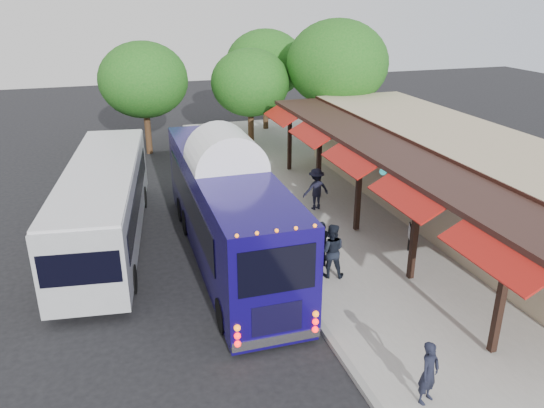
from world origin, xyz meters
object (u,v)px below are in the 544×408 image
object	(u,v)px
ped_a	(429,373)
sign_board	(410,233)
ped_b	(331,251)
coach_bus	(227,205)
ped_c	(322,244)
city_bus	(104,201)
ped_d	(316,189)

from	to	relation	value
ped_a	sign_board	distance (m)	7.77
ped_a	ped_b	bearing A→B (deg)	63.06
coach_bus	sign_board	world-z (taller)	coach_bus
ped_b	ped_c	distance (m)	0.73
city_bus	sign_board	bearing A→B (deg)	-15.24
sign_board	ped_d	bearing A→B (deg)	134.34
coach_bus	city_bus	size ratio (longest dim) A/B	1.02
ped_a	ped_b	xyz separation A→B (m)	(0.20, 6.01, 0.14)
ped_a	ped_d	xyz separation A→B (m)	(1.94, 11.63, 0.13)
ped_d	sign_board	size ratio (longest dim) A/B	1.75
coach_bus	ped_a	bearing A→B (deg)	-72.75
ped_a	ped_b	size ratio (longest dim) A/B	0.85
city_bus	ped_d	bearing A→B (deg)	10.29
sign_board	coach_bus	bearing A→B (deg)	-171.58
ped_d	ped_c	bearing A→B (deg)	65.62
ped_b	ped_d	world-z (taller)	ped_b
city_bus	ped_d	size ratio (longest dim) A/B	6.32
city_bus	sign_board	size ratio (longest dim) A/B	11.04
ped_a	ped_c	distance (m)	6.73
city_bus	ped_c	size ratio (longest dim) A/B	6.97
coach_bus	ped_b	bearing A→B (deg)	-42.93
sign_board	ped_c	bearing A→B (deg)	-153.20
ped_c	ped_d	size ratio (longest dim) A/B	0.91
coach_bus	ped_c	size ratio (longest dim) A/B	7.13
ped_b	city_bus	bearing A→B (deg)	-14.79
ped_c	ped_d	xyz separation A→B (m)	(1.76, 4.90, 0.08)
city_bus	ped_a	size ratio (longest dim) A/B	7.34
city_bus	ped_d	world-z (taller)	city_bus
coach_bus	ped_d	world-z (taller)	coach_bus
ped_c	ped_d	world-z (taller)	ped_d
sign_board	city_bus	bearing A→B (deg)	-178.14
ped_a	ped_d	world-z (taller)	ped_d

